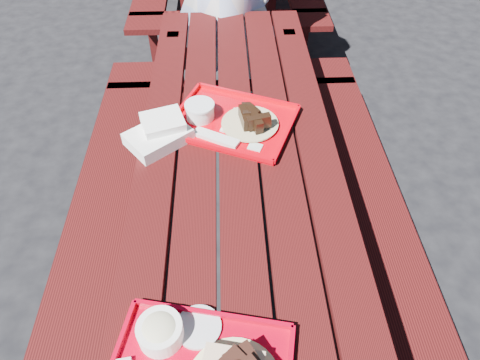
{
  "coord_description": "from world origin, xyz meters",
  "views": [
    {
      "loc": [
        -0.04,
        -1.1,
        1.83
      ],
      "look_at": [
        0.0,
        -0.15,
        0.82
      ],
      "focal_mm": 32.0,
      "sensor_mm": 36.0,
      "label": 1
    }
  ],
  "objects": [
    {
      "name": "ground",
      "position": [
        0.0,
        0.0,
        0.0
      ],
      "size": [
        60.0,
        60.0,
        0.0
      ],
      "primitive_type": "plane",
      "color": "black",
      "rests_on": "ground"
    },
    {
      "name": "white_cloth",
      "position": [
        -0.29,
        0.14,
        0.79
      ],
      "size": [
        0.27,
        0.26,
        0.09
      ],
      "color": "white",
      "rests_on": "picnic_table_near"
    },
    {
      "name": "picnic_table_near",
      "position": [
        -0.0,
        0.0,
        0.56
      ],
      "size": [
        1.41,
        2.4,
        0.75
      ],
      "color": "#410D0C",
      "rests_on": "ground"
    },
    {
      "name": "far_tray",
      "position": [
        -0.02,
        0.22,
        0.77
      ],
      "size": [
        0.55,
        0.5,
        0.08
      ],
      "color": "red",
      "rests_on": "picnic_table_near"
    }
  ]
}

